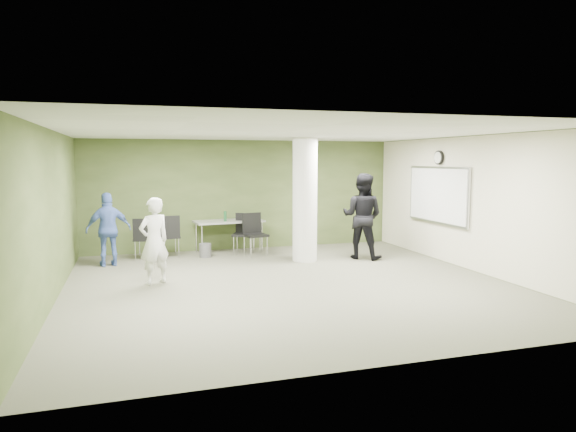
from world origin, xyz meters
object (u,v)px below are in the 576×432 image
object	(u,v)px
folding_table	(229,222)
chair_back_left	(169,233)
man_black	(362,216)
woman_white	(154,241)
man_blue	(109,229)

from	to	relation	value
folding_table	chair_back_left	xyz separation A→B (m)	(-1.49, -0.30, -0.16)
man_black	woman_white	bearing A→B (deg)	54.44
man_blue	man_black	bearing A→B (deg)	162.14
woman_white	chair_back_left	bearing A→B (deg)	-127.00
folding_table	man_blue	size ratio (longest dim) A/B	1.10
chair_back_left	man_blue	world-z (taller)	man_blue
chair_back_left	man_blue	xyz separation A→B (m)	(-1.30, -0.57, 0.21)
man_black	man_blue	bearing A→B (deg)	32.57
chair_back_left	woman_white	distance (m)	2.58
folding_table	woman_white	world-z (taller)	woman_white
man_black	folding_table	bearing A→B (deg)	10.05
man_blue	folding_table	bearing A→B (deg)	-172.34
woman_white	man_blue	xyz separation A→B (m)	(-0.87, 1.97, -0.01)
woman_white	folding_table	bearing A→B (deg)	-151.48
chair_back_left	woman_white	bearing A→B (deg)	74.75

